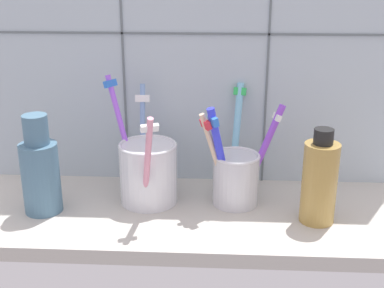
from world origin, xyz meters
TOP-DOWN VIEW (x-y plane):
  - counter_slab at (0.00, 0.00)cm, footprint 64.00×22.00cm
  - tile_wall_back at (0.00, 12.00)cm, footprint 64.00×2.20cm
  - toothbrush_cup_left at (-6.30, 2.74)cm, footprint 10.56×13.94cm
  - toothbrush_cup_right at (6.18, 2.88)cm, footprint 12.02×11.90cm
  - ceramic_vase at (-20.52, -1.07)cm, footprint 5.16×5.16cm
  - soap_bottle at (17.00, -1.92)cm, footprint 4.63×4.63cm

SIDE VIEW (x-z plane):
  - counter_slab at x=0.00cm, z-range 0.00..2.00cm
  - toothbrush_cup_right at x=6.18cm, z-range -1.42..14.55cm
  - toothbrush_cup_left at x=-6.30cm, z-range -2.16..15.75cm
  - soap_bottle at x=17.00cm, z-range 1.34..14.33cm
  - ceramic_vase at x=-20.52cm, z-range 0.99..14.94cm
  - tile_wall_back at x=0.00cm, z-range 0.00..45.00cm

